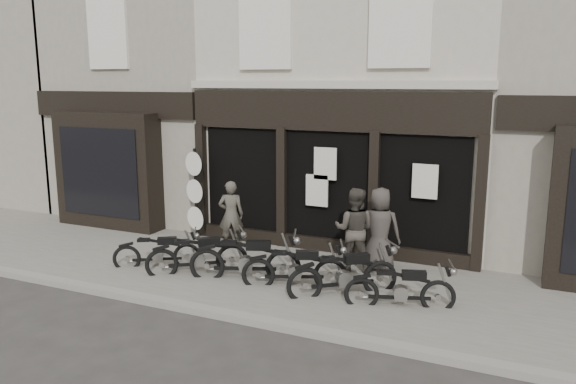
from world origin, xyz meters
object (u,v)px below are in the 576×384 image
at_px(motorcycle_0, 158,255).
at_px(man_right, 380,229).
at_px(motorcycle_3, 296,271).
at_px(man_left, 231,215).
at_px(motorcycle_4, 344,278).
at_px(motorcycle_5, 401,292).
at_px(motorcycle_2, 246,263).
at_px(man_centre, 354,230).
at_px(motorcycle_1, 198,259).
at_px(advert_sign_post, 195,199).

xyz_separation_m(motorcycle_0, man_right, (4.51, 1.74, 0.66)).
bearing_deg(motorcycle_3, man_left, 122.14).
bearing_deg(motorcycle_4, motorcycle_5, -47.60).
distance_m(motorcycle_0, man_left, 2.09).
height_order(motorcycle_2, motorcycle_5, motorcycle_2).
bearing_deg(motorcycle_4, man_centre, 61.17).
bearing_deg(motorcycle_1, motorcycle_4, -35.89).
distance_m(man_centre, advert_sign_post, 4.44).
xyz_separation_m(motorcycle_5, advert_sign_post, (-5.78, 2.12, 0.83)).
xyz_separation_m(motorcycle_0, man_centre, (4.03, 1.48, 0.66)).
xyz_separation_m(motorcycle_4, advert_sign_post, (-4.64, 1.95, 0.78)).
distance_m(motorcycle_2, man_centre, 2.40).
bearing_deg(man_centre, motorcycle_1, 20.03).
bearing_deg(advert_sign_post, motorcycle_3, -12.43).
height_order(motorcycle_1, motorcycle_4, motorcycle_4).
xyz_separation_m(motorcycle_4, man_left, (-3.47, 1.72, 0.53)).
relative_size(motorcycle_0, motorcycle_5, 0.89).
bearing_deg(man_centre, motorcycle_4, 94.07).
distance_m(motorcycle_3, motorcycle_4, 1.03).
relative_size(motorcycle_0, motorcycle_3, 0.86).
bearing_deg(man_right, man_centre, 22.04).
bearing_deg(man_right, motorcycle_1, 20.54).
bearing_deg(motorcycle_4, motorcycle_0, 142.44).
bearing_deg(motorcycle_1, man_right, -11.26).
distance_m(motorcycle_4, advert_sign_post, 5.09).
height_order(motorcycle_0, motorcycle_3, motorcycle_3).
xyz_separation_m(motorcycle_2, motorcycle_3, (1.09, 0.04, -0.04)).
bearing_deg(motorcycle_5, motorcycle_0, 161.17).
bearing_deg(advert_sign_post, motorcycle_4, -7.17).
distance_m(motorcycle_4, motorcycle_5, 1.15).
xyz_separation_m(motorcycle_1, man_right, (3.47, 1.73, 0.61)).
bearing_deg(advert_sign_post, man_centre, 8.05).
relative_size(motorcycle_3, advert_sign_post, 0.80).
relative_size(man_centre, man_right, 1.00).
xyz_separation_m(motorcycle_4, man_centre, (-0.25, 1.37, 0.60)).
relative_size(motorcycle_4, man_left, 1.13).
relative_size(motorcycle_1, advert_sign_post, 0.75).
bearing_deg(motorcycle_4, motorcycle_1, 142.74).
distance_m(motorcycle_0, motorcycle_2, 2.16).
bearing_deg(motorcycle_2, man_right, 13.90).
xyz_separation_m(motorcycle_4, man_right, (0.23, 1.62, 0.60)).
distance_m(man_left, man_right, 3.71).
bearing_deg(man_left, motorcycle_5, 133.61).
bearing_deg(motorcycle_2, motorcycle_3, -18.67).
relative_size(motorcycle_5, advert_sign_post, 0.78).
bearing_deg(motorcycle_2, man_centre, 15.51).
distance_m(motorcycle_0, advert_sign_post, 2.26).
xyz_separation_m(motorcycle_1, motorcycle_4, (3.23, 0.10, 0.01)).
bearing_deg(motorcycle_2, motorcycle_0, 161.57).
height_order(motorcycle_5, man_centre, man_centre).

